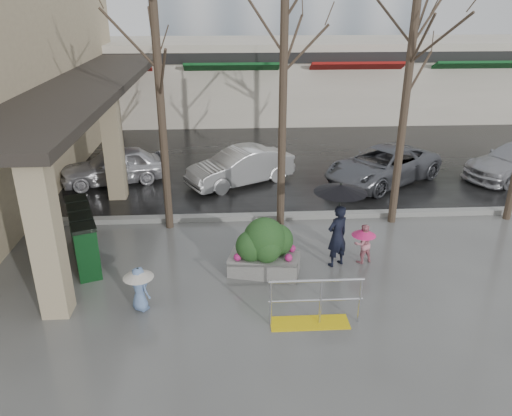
{
  "coord_description": "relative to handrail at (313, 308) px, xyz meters",
  "views": [
    {
      "loc": [
        -0.28,
        -9.53,
        6.15
      ],
      "look_at": [
        0.38,
        1.79,
        1.3
      ],
      "focal_mm": 35.0,
      "sensor_mm": 36.0,
      "label": 1
    }
  ],
  "objects": [
    {
      "name": "street_asphalt",
      "position": [
        -1.36,
        23.2,
        -0.37
      ],
      "size": [
        120.0,
        36.0,
        0.01
      ],
      "primitive_type": "cube",
      "color": "black",
      "rests_on": "ground"
    },
    {
      "name": "child_pink",
      "position": [
        1.64,
        2.46,
        0.21
      ],
      "size": [
        0.6,
        0.6,
        1.01
      ],
      "rotation": [
        0.0,
        0.0,
        3.44
      ],
      "color": "pink",
      "rests_on": "ground"
    },
    {
      "name": "ground",
      "position": [
        -1.36,
        1.2,
        -0.38
      ],
      "size": [
        120.0,
        120.0,
        0.0
      ],
      "primitive_type": "plane",
      "color": "#51514F",
      "rests_on": "ground"
    },
    {
      "name": "news_boxes",
      "position": [
        -5.28,
        2.98,
        0.29
      ],
      "size": [
        1.33,
        2.43,
        1.34
      ],
      "rotation": [
        0.0,
        0.0,
        0.35
      ],
      "color": "#0D3D18",
      "rests_on": "ground"
    },
    {
      "name": "curb",
      "position": [
        -1.36,
        5.2,
        -0.3
      ],
      "size": [
        120.0,
        0.3,
        0.15
      ],
      "primitive_type": "cube",
      "color": "gray",
      "rests_on": "ground"
    },
    {
      "name": "child_blue",
      "position": [
        -3.55,
        0.71,
        0.24
      ],
      "size": [
        0.64,
        0.64,
        1.01
      ],
      "rotation": [
        0.0,
        0.0,
        2.43
      ],
      "color": "#6786B8",
      "rests_on": "ground"
    },
    {
      "name": "car_b",
      "position": [
        -1.21,
        8.28,
        0.25
      ],
      "size": [
        3.99,
        3.04,
        1.26
      ],
      "primitive_type": "imported",
      "rotation": [
        0.0,
        0.0,
        -1.06
      ],
      "color": "silver",
      "rests_on": "ground"
    },
    {
      "name": "tree_midwest",
      "position": [
        -0.16,
        4.8,
        4.86
      ],
      "size": [
        3.2,
        3.2,
        7.0
      ],
      "color": "#382B21",
      "rests_on": "ground"
    },
    {
      "name": "canopy_slab",
      "position": [
        -6.16,
        9.2,
        3.25
      ],
      "size": [
        2.8,
        18.0,
        0.25
      ],
      "primitive_type": "cube",
      "color": "#2D2823",
      "rests_on": "pillar_front"
    },
    {
      "name": "car_c",
      "position": [
        3.8,
        8.12,
        0.25
      ],
      "size": [
        4.92,
        4.29,
        1.26
      ],
      "primitive_type": "imported",
      "rotation": [
        0.0,
        0.0,
        -0.97
      ],
      "color": "slate",
      "rests_on": "ground"
    },
    {
      "name": "pillar_back",
      "position": [
        -5.26,
        7.2,
        1.37
      ],
      "size": [
        0.55,
        0.55,
        3.5
      ],
      "primitive_type": "cube",
      "color": "tan",
      "rests_on": "ground"
    },
    {
      "name": "pillar_front",
      "position": [
        -5.26,
        0.7,
        1.37
      ],
      "size": [
        0.55,
        0.55,
        3.5
      ],
      "primitive_type": "cube",
      "color": "tan",
      "rests_on": "ground"
    },
    {
      "name": "storefront_row",
      "position": [
        0.64,
        19.17,
        1.64
      ],
      "size": [
        34.0,
        6.74,
        4.0
      ],
      "color": "beige",
      "rests_on": "ground"
    },
    {
      "name": "handrail",
      "position": [
        0.0,
        0.0,
        0.0
      ],
      "size": [
        1.9,
        0.5,
        1.03
      ],
      "color": "yellow",
      "rests_on": "ground"
    },
    {
      "name": "planter",
      "position": [
        -0.83,
        2.07,
        0.31
      ],
      "size": [
        1.79,
        1.19,
        1.43
      ],
      "rotation": [
        0.0,
        0.0,
        -0.24
      ],
      "color": "gray",
      "rests_on": "ground"
    },
    {
      "name": "tree_mideast",
      "position": [
        3.14,
        4.8,
        4.48
      ],
      "size": [
        3.2,
        3.2,
        6.5
      ],
      "color": "#382B21",
      "rests_on": "ground"
    },
    {
      "name": "tree_west",
      "position": [
        -3.36,
        4.8,
        4.71
      ],
      "size": [
        3.2,
        3.2,
        6.8
      ],
      "color": "#382B21",
      "rests_on": "ground"
    },
    {
      "name": "woman",
      "position": [
        0.95,
        2.35,
        0.97
      ],
      "size": [
        1.26,
        1.26,
        2.15
      ],
      "rotation": [
        0.0,
        0.0,
        3.65
      ],
      "color": "black",
      "rests_on": "ground"
    },
    {
      "name": "car_a",
      "position": [
        -5.64,
        8.65,
        0.25
      ],
      "size": [
        3.97,
        2.48,
        1.26
      ],
      "primitive_type": "imported",
      "rotation": [
        0.0,
        0.0,
        -1.28
      ],
      "color": "silver",
      "rests_on": "ground"
    }
  ]
}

